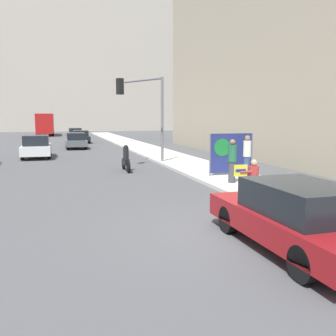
{
  "coord_description": "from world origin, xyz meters",
  "views": [
    {
      "loc": [
        -3.92,
        -7.81,
        2.7
      ],
      "look_at": [
        -0.15,
        4.96,
        0.92
      ],
      "focal_mm": 40.0,
      "sensor_mm": 36.0,
      "label": 1
    }
  ],
  "objects_px": {
    "pedestrian_behind": "(247,155)",
    "traffic_light_pole": "(146,103)",
    "parked_car_curbside": "(297,217)",
    "motorcycle_on_road": "(126,160)",
    "car_on_road_far_lane": "(75,134)",
    "seated_protester": "(254,176)",
    "protest_banner": "(231,153)",
    "car_on_road_nearest": "(37,147)",
    "jogger_on_sidewalk": "(232,161)",
    "car_on_road_distant": "(81,136)",
    "car_on_road_midblock": "(76,141)",
    "city_bus_on_road": "(45,123)"
  },
  "relations": [
    {
      "from": "protest_banner",
      "to": "car_on_road_far_lane",
      "type": "relative_size",
      "value": 0.48
    },
    {
      "from": "protest_banner",
      "to": "motorcycle_on_road",
      "type": "height_order",
      "value": "protest_banner"
    },
    {
      "from": "pedestrian_behind",
      "to": "traffic_light_pole",
      "type": "bearing_deg",
      "value": -150.67
    },
    {
      "from": "seated_protester",
      "to": "car_on_road_nearest",
      "type": "relative_size",
      "value": 0.26
    },
    {
      "from": "motorcycle_on_road",
      "to": "car_on_road_midblock",
      "type": "bearing_deg",
      "value": 96.43
    },
    {
      "from": "seated_protester",
      "to": "parked_car_curbside",
      "type": "xyz_separation_m",
      "value": [
        -1.65,
        -4.68,
        -0.06
      ]
    },
    {
      "from": "parked_car_curbside",
      "to": "city_bus_on_road",
      "type": "distance_m",
      "value": 55.92
    },
    {
      "from": "city_bus_on_road",
      "to": "motorcycle_on_road",
      "type": "distance_m",
      "value": 43.37
    },
    {
      "from": "car_on_road_distant",
      "to": "car_on_road_far_lane",
      "type": "bearing_deg",
      "value": 92.47
    },
    {
      "from": "pedestrian_behind",
      "to": "jogger_on_sidewalk",
      "type": "bearing_deg",
      "value": -43.46
    },
    {
      "from": "parked_car_curbside",
      "to": "motorcycle_on_road",
      "type": "distance_m",
      "value": 12.56
    },
    {
      "from": "jogger_on_sidewalk",
      "to": "parked_car_curbside",
      "type": "height_order",
      "value": "jogger_on_sidewalk"
    },
    {
      "from": "car_on_road_distant",
      "to": "motorcycle_on_road",
      "type": "relative_size",
      "value": 2.36
    },
    {
      "from": "traffic_light_pole",
      "to": "car_on_road_nearest",
      "type": "xyz_separation_m",
      "value": [
        -6.29,
        6.17,
        -2.76
      ]
    },
    {
      "from": "protest_banner",
      "to": "car_on_road_nearest",
      "type": "height_order",
      "value": "protest_banner"
    },
    {
      "from": "jogger_on_sidewalk",
      "to": "car_on_road_midblock",
      "type": "relative_size",
      "value": 0.38
    },
    {
      "from": "jogger_on_sidewalk",
      "to": "protest_banner",
      "type": "relative_size",
      "value": 0.81
    },
    {
      "from": "traffic_light_pole",
      "to": "motorcycle_on_road",
      "type": "bearing_deg",
      "value": -127.1
    },
    {
      "from": "traffic_light_pole",
      "to": "pedestrian_behind",
      "type": "bearing_deg",
      "value": -63.37
    },
    {
      "from": "car_on_road_far_lane",
      "to": "motorcycle_on_road",
      "type": "distance_m",
      "value": 30.21
    },
    {
      "from": "car_on_road_nearest",
      "to": "city_bus_on_road",
      "type": "bearing_deg",
      "value": 90.6
    },
    {
      "from": "jogger_on_sidewalk",
      "to": "protest_banner",
      "type": "bearing_deg",
      "value": -96.17
    },
    {
      "from": "parked_car_curbside",
      "to": "car_on_road_midblock",
      "type": "height_order",
      "value": "parked_car_curbside"
    },
    {
      "from": "seated_protester",
      "to": "jogger_on_sidewalk",
      "type": "height_order",
      "value": "jogger_on_sidewalk"
    },
    {
      "from": "car_on_road_distant",
      "to": "jogger_on_sidewalk",
      "type": "bearing_deg",
      "value": -81.77
    },
    {
      "from": "protest_banner",
      "to": "jogger_on_sidewalk",
      "type": "bearing_deg",
      "value": -114.57
    },
    {
      "from": "seated_protester",
      "to": "car_on_road_midblock",
      "type": "height_order",
      "value": "car_on_road_midblock"
    },
    {
      "from": "car_on_road_far_lane",
      "to": "car_on_road_distant",
      "type": "bearing_deg",
      "value": -87.53
    },
    {
      "from": "pedestrian_behind",
      "to": "car_on_road_far_lane",
      "type": "distance_m",
      "value": 34.8
    },
    {
      "from": "car_on_road_distant",
      "to": "car_on_road_nearest",
      "type": "bearing_deg",
      "value": -104.23
    },
    {
      "from": "parked_car_curbside",
      "to": "car_on_road_far_lane",
      "type": "xyz_separation_m",
      "value": [
        -2.47,
        42.67,
        0.01
      ]
    },
    {
      "from": "car_on_road_nearest",
      "to": "city_bus_on_road",
      "type": "distance_m",
      "value": 34.83
    },
    {
      "from": "parked_car_curbside",
      "to": "city_bus_on_road",
      "type": "xyz_separation_m",
      "value": [
        -6.4,
        55.54,
        1.21
      ]
    },
    {
      "from": "traffic_light_pole",
      "to": "jogger_on_sidewalk",
      "type": "bearing_deg",
      "value": -76.89
    },
    {
      "from": "jogger_on_sidewalk",
      "to": "city_bus_on_road",
      "type": "height_order",
      "value": "city_bus_on_road"
    },
    {
      "from": "seated_protester",
      "to": "car_on_road_far_lane",
      "type": "relative_size",
      "value": 0.27
    },
    {
      "from": "parked_car_curbside",
      "to": "car_on_road_nearest",
      "type": "bearing_deg",
      "value": 106.24
    },
    {
      "from": "jogger_on_sidewalk",
      "to": "city_bus_on_road",
      "type": "bearing_deg",
      "value": -61.77
    },
    {
      "from": "car_on_road_far_lane",
      "to": "motorcycle_on_road",
      "type": "bearing_deg",
      "value": -87.8
    },
    {
      "from": "car_on_road_midblock",
      "to": "car_on_road_distant",
      "type": "height_order",
      "value": "car_on_road_midblock"
    },
    {
      "from": "seated_protester",
      "to": "jogger_on_sidewalk",
      "type": "xyz_separation_m",
      "value": [
        0.35,
        2.38,
        0.25
      ]
    },
    {
      "from": "traffic_light_pole",
      "to": "car_on_road_nearest",
      "type": "relative_size",
      "value": 1.08
    },
    {
      "from": "car_on_road_distant",
      "to": "car_on_road_far_lane",
      "type": "distance_m",
      "value": 6.73
    },
    {
      "from": "protest_banner",
      "to": "car_on_road_nearest",
      "type": "xyz_separation_m",
      "value": [
        -8.92,
        11.74,
        -0.37
      ]
    },
    {
      "from": "seated_protester",
      "to": "motorcycle_on_road",
      "type": "height_order",
      "value": "motorcycle_on_road"
    },
    {
      "from": "car_on_road_midblock",
      "to": "car_on_road_far_lane",
      "type": "distance_m",
      "value": 14.63
    },
    {
      "from": "jogger_on_sidewalk",
      "to": "pedestrian_behind",
      "type": "height_order",
      "value": "pedestrian_behind"
    },
    {
      "from": "protest_banner",
      "to": "car_on_road_distant",
      "type": "height_order",
      "value": "protest_banner"
    },
    {
      "from": "traffic_light_pole",
      "to": "car_on_road_far_lane",
      "type": "xyz_separation_m",
      "value": [
        -2.72,
        28.12,
        -2.8
      ]
    },
    {
      "from": "jogger_on_sidewalk",
      "to": "protest_banner",
      "type": "height_order",
      "value": "protest_banner"
    }
  ]
}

